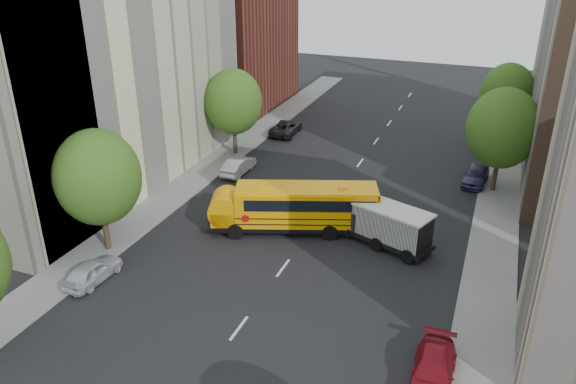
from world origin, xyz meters
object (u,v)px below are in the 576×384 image
Objects in this scene: street_tree_4 at (503,128)px; parked_car_1 at (238,166)px; parked_car_2 at (286,127)px; safari_truck at (385,224)px; school_bus at (294,206)px; parked_car_3 at (433,371)px; street_tree_5 at (507,94)px; parked_car_4 at (476,175)px; street_tree_1 at (98,177)px; street_tree_2 at (233,102)px; parked_car_0 at (93,271)px.

street_tree_4 is 20.65m from parked_car_1.
parked_car_2 reaches higher than parked_car_1.
safari_truck is 22.51m from parked_car_2.
parked_car_3 is at bearing -65.84° from school_bus.
street_tree_5 is 11.70m from parked_car_4.
parked_car_4 is at bearing 89.09° from safari_truck.
school_bus is at bearing -136.69° from street_tree_4.
street_tree_1 is at bearing -131.96° from parked_car_4.
street_tree_5 is at bearing 53.75° from street_tree_1.
street_tree_1 is 37.20m from street_tree_5.
street_tree_2 is 1.58× the size of parked_car_2.
street_tree_1 is at bearing -140.71° from street_tree_4.
street_tree_4 is at bearing -131.40° from parked_car_0.
street_tree_1 reaches higher than school_bus.
street_tree_1 reaches higher than street_tree_5.
street_tree_4 is (22.00, 18.00, 0.12)m from street_tree_1.
parked_car_3 is (18.40, -18.40, -0.02)m from parked_car_1.
street_tree_2 is 1.71× the size of parked_car_3.
parked_car_1 is 10.70m from parked_car_2.
parked_car_0 is (-20.60, -21.16, -4.42)m from street_tree_4.
parked_car_2 is 34.43m from parked_car_3.
safari_truck is 1.48× the size of parked_car_3.
street_tree_1 is 1.75× the size of parked_car_3.
safari_truck reaches higher than parked_car_1.
street_tree_2 reaches higher than school_bus.
parked_car_4 is at bearing 159.43° from parked_car_2.
parked_car_0 is at bearing -86.22° from street_tree_2.
street_tree_4 is 29.86m from parked_car_0.
school_bus is 3.03× the size of parked_car_0.
school_bus is at bearing 133.49° from parked_car_3.
parked_car_4 is (-1.40, -10.91, -3.99)m from street_tree_5.
street_tree_2 is at bearing 165.54° from safari_truck.
parked_car_0 and parked_car_3 have the same top height.
parked_car_0 is (-14.51, -10.14, -0.78)m from safari_truck.
parked_car_4 is at bearing 42.81° from street_tree_1.
street_tree_1 is at bearing -126.25° from street_tree_5.
safari_truck is at bearing 152.88° from parked_car_1.
parked_car_1 is (0.80, 17.27, 0.01)m from parked_car_0.
street_tree_1 reaches higher than parked_car_1.
parked_car_2 is (-19.80, 6.81, -4.40)m from street_tree_4.
parked_car_3 is (20.60, -4.29, -4.30)m from street_tree_1.
street_tree_5 reaches higher than parked_car_2.
parked_car_3 is at bearing 135.36° from parked_car_1.
parked_car_4 reaches higher than parked_car_2.
school_bus is 5.99m from safari_truck.
street_tree_2 is at bearing 111.11° from school_bus.
street_tree_5 is at bearing 28.61° from street_tree_2.
parked_car_0 is (1.40, -3.16, -4.30)m from street_tree_1.
street_tree_1 is 21.48m from parked_car_3.
parked_car_4 is at bearing 3.02° from street_tree_2.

